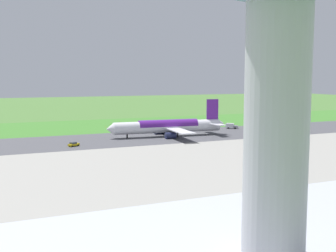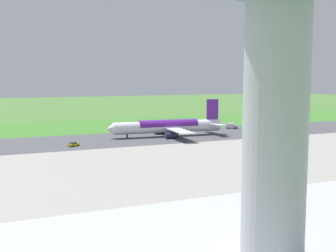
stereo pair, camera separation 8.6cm
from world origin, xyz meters
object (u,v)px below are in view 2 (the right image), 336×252
service_truck_baggage (231,126)px  traffic_cone_orange (106,127)px  airliner_main (169,126)px  no_stopping_sign (120,124)px  service_car_followme (74,144)px

service_truck_baggage → traffic_cone_orange: bearing=-28.7°
airliner_main → no_stopping_sign: airliner_main is taller
service_truck_baggage → no_stopping_sign: service_truck_baggage is taller
service_car_followme → no_stopping_sign: bearing=-123.1°
airliner_main → traffic_cone_orange: (16.25, -43.39, -4.08)m
airliner_main → traffic_cone_orange: bearing=-69.5°
service_car_followme → service_truck_baggage: bearing=-164.1°
airliner_main → service_truck_baggage: size_ratio=9.41×
service_truck_baggage → service_car_followme: (83.29, 23.77, -0.56)m
service_truck_baggage → no_stopping_sign: size_ratio=2.28×
service_car_followme → traffic_cone_orange: bearing=-116.6°
airliner_main → traffic_cone_orange: airliner_main is taller
traffic_cone_orange → airliner_main: bearing=110.5°
service_car_followme → no_stopping_sign: 62.73m
airliner_main → service_car_followme: airliner_main is taller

